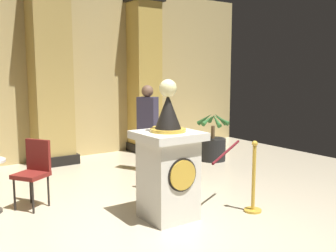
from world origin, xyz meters
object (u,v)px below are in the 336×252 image
(stanchion_near, at_px, (253,187))
(potted_palm_right, at_px, (213,145))
(stanchion_far, at_px, (155,168))
(cafe_chair_red, at_px, (34,167))
(pedestal_clock, at_px, (168,165))
(bystander_guest, at_px, (148,126))

(stanchion_near, relative_size, potted_palm_right, 0.93)
(stanchion_far, distance_m, cafe_chair_red, 1.84)
(potted_palm_right, height_order, cafe_chair_red, potted_palm_right)
(stanchion_near, height_order, potted_palm_right, potted_palm_right)
(cafe_chair_red, bearing_deg, stanchion_near, -37.98)
(pedestal_clock, height_order, stanchion_near, pedestal_clock)
(stanchion_near, bearing_deg, cafe_chair_red, 142.02)
(stanchion_near, bearing_deg, pedestal_clock, 157.22)
(stanchion_far, bearing_deg, cafe_chair_red, 169.04)
(stanchion_far, bearing_deg, stanchion_near, -67.88)
(pedestal_clock, relative_size, bystander_guest, 1.09)
(pedestal_clock, bearing_deg, bystander_guest, 64.99)
(pedestal_clock, relative_size, stanchion_far, 1.71)
(bystander_guest, xyz_separation_m, cafe_chair_red, (-2.35, -0.78, -0.31))
(pedestal_clock, xyz_separation_m, stanchion_near, (1.10, -0.46, -0.37))
(potted_palm_right, bearing_deg, stanchion_far, -152.75)
(potted_palm_right, xyz_separation_m, bystander_guest, (-1.65, -0.02, 0.56))
(stanchion_far, bearing_deg, pedestal_clock, -113.63)
(stanchion_near, bearing_deg, potted_palm_right, 59.45)
(potted_palm_right, distance_m, cafe_chair_red, 4.09)
(potted_palm_right, xyz_separation_m, cafe_chair_red, (-4.00, -0.79, 0.24))
(stanchion_far, relative_size, potted_palm_right, 1.00)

